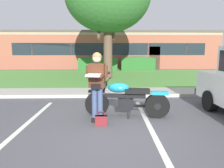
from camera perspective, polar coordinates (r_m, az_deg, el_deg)
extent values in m
plane|color=#4C4C51|center=(4.90, 1.94, -11.84)|extent=(140.00, 140.00, 0.00)
cube|color=#ADA89E|center=(7.95, 0.46, -3.16)|extent=(60.00, 0.20, 0.12)
cube|color=#ADA89E|center=(8.79, 0.24, -2.11)|extent=(60.00, 1.50, 0.08)
cube|color=#518E3D|center=(13.96, -0.51, 2.04)|extent=(60.00, 8.97, 0.06)
cube|color=silver|center=(5.42, -22.67, -10.42)|extent=(0.23, 4.40, 0.01)
cube|color=silver|center=(5.17, 9.88, -10.76)|extent=(0.23, 4.40, 0.01)
cylinder|color=black|center=(5.71, -4.12, -5.41)|extent=(0.65, 0.19, 0.64)
cylinder|color=black|center=(5.71, -4.12, -5.41)|extent=(0.19, 0.14, 0.18)
cylinder|color=black|center=(5.65, 12.13, -5.76)|extent=(0.66, 0.27, 0.64)
cylinder|color=black|center=(5.65, 12.13, -5.76)|extent=(0.21, 0.22, 0.18)
cube|color=black|center=(5.64, -4.17, -1.97)|extent=(0.46, 0.20, 0.06)
cube|color=teal|center=(5.58, 12.75, -2.39)|extent=(0.46, 0.26, 0.08)
cylinder|color=black|center=(5.55, -2.93, -2.88)|extent=(0.31, 0.09, 0.58)
cylinder|color=black|center=(5.70, -2.67, -2.55)|extent=(0.31, 0.09, 0.58)
sphere|color=black|center=(5.57, -2.45, -0.12)|extent=(0.17, 0.17, 0.17)
cylinder|color=black|center=(5.54, -1.03, 1.08)|extent=(0.13, 0.72, 0.03)
cylinder|color=black|center=(5.18, -1.54, 0.53)|extent=(0.06, 0.11, 0.04)
cylinder|color=black|center=(5.89, -0.57, 1.57)|extent=(0.06, 0.11, 0.04)
sphere|color=black|center=(5.22, -1.68, 2.37)|extent=(0.08, 0.08, 0.08)
sphere|color=black|center=(5.81, -0.84, 3.06)|extent=(0.08, 0.08, 0.08)
cube|color=black|center=(5.57, 3.47, -3.24)|extent=(1.10, 0.26, 0.10)
ellipsoid|color=teal|center=(5.54, 1.73, -0.98)|extent=(0.60, 0.40, 0.26)
cube|color=black|center=(5.54, 6.89, -1.89)|extent=(0.67, 0.37, 0.12)
cube|color=black|center=(5.62, 3.75, -5.24)|extent=(0.43, 0.29, 0.28)
cylinder|color=black|center=(5.58, 3.42, -3.64)|extent=(0.19, 0.14, 0.21)
cylinder|color=black|center=(5.58, 4.12, -3.66)|extent=(0.19, 0.14, 0.21)
cylinder|color=black|center=(5.77, 7.50, -5.93)|extent=(0.61, 0.16, 0.08)
cylinder|color=black|center=(5.78, 9.49, -5.96)|extent=(0.61, 0.16, 0.08)
cylinder|color=black|center=(5.51, 4.91, -7.80)|extent=(0.14, 0.11, 0.30)
cube|color=black|center=(5.30, -3.26, -9.62)|extent=(0.16, 0.26, 0.10)
cube|color=black|center=(5.33, -4.74, -9.52)|extent=(0.16, 0.26, 0.10)
cylinder|color=#3D4C70|center=(5.21, -3.25, -5.59)|extent=(0.14, 0.14, 0.86)
cylinder|color=#3D4C70|center=(5.24, -4.74, -5.51)|extent=(0.14, 0.14, 0.86)
cube|color=#4C2819|center=(5.09, -4.09, 2.31)|extent=(0.42, 0.29, 0.58)
cube|color=#4C2819|center=(5.07, -4.12, 5.35)|extent=(0.33, 0.26, 0.06)
sphere|color=beige|center=(5.06, -4.14, 6.93)|extent=(0.21, 0.21, 0.21)
sphere|color=olive|center=(5.07, -4.10, 7.28)|extent=(0.23, 0.23, 0.23)
cube|color=black|center=(5.00, -4.42, -0.71)|extent=(0.24, 0.14, 0.12)
cylinder|color=#4C2819|center=(4.90, -2.73, 2.29)|extent=(0.16, 0.35, 0.09)
cylinder|color=#4C2819|center=(4.98, -6.33, 2.36)|extent=(0.16, 0.35, 0.09)
cylinder|color=#4C2819|center=(5.01, -1.71, 3.38)|extent=(0.10, 0.10, 0.28)
cylinder|color=#4C2819|center=(5.12, -6.55, 3.44)|extent=(0.10, 0.10, 0.28)
cube|color=white|center=(4.80, -4.96, 2.37)|extent=(0.38, 0.38, 0.05)
cube|color=maroon|center=(5.02, -3.00, -9.87)|extent=(0.28, 0.12, 0.24)
cube|color=maroon|center=(4.98, -3.01, -8.80)|extent=(0.28, 0.13, 0.04)
torus|color=maroon|center=(4.97, -3.01, -8.35)|extent=(0.20, 0.02, 0.20)
cube|color=black|center=(7.97, 27.95, -1.71)|extent=(1.90, 0.12, 0.20)
cylinder|color=black|center=(6.77, 25.09, -4.13)|extent=(0.25, 0.60, 0.60)
cylinder|color=brown|center=(12.82, -1.11, 8.05)|extent=(0.53, 0.53, 3.02)
cylinder|color=brown|center=(12.88, 0.45, 14.42)|extent=(0.18, 0.84, 1.14)
cylinder|color=brown|center=(12.88, -3.59, 14.52)|extent=(0.18, 1.20, 1.22)
cube|color=#286028|center=(18.32, -3.86, 5.34)|extent=(3.34, 0.90, 1.10)
ellipsoid|color=#286028|center=(18.29, -3.88, 7.06)|extent=(3.18, 0.84, 0.28)
cube|color=#286028|center=(18.52, 6.98, 5.33)|extent=(2.92, 0.90, 1.10)
ellipsoid|color=#286028|center=(18.49, 7.01, 7.03)|extent=(2.77, 0.84, 0.28)
cube|color=#93513D|center=(24.24, -0.84, 8.97)|extent=(20.78, 9.57, 3.38)
cube|color=#998466|center=(19.55, -0.62, 13.54)|extent=(20.78, 0.10, 0.24)
cube|color=#4C4742|center=(24.30, -0.85, 13.19)|extent=(20.99, 9.67, 0.20)
cube|color=#1E282D|center=(19.49, -0.61, 9.43)|extent=(17.67, 0.06, 1.10)
cube|color=#93513D|center=(20.58, -20.94, 8.83)|extent=(0.08, 0.04, 1.20)
cube|color=#93513D|center=(19.72, -11.07, 9.26)|extent=(0.08, 0.04, 1.20)
cube|color=#93513D|center=(19.48, -0.61, 9.43)|extent=(0.08, 0.04, 1.20)
cube|color=#93513D|center=(19.86, 9.77, 9.30)|extent=(0.08, 0.04, 1.20)
cube|color=#93513D|center=(20.85, 19.44, 8.90)|extent=(0.08, 0.04, 1.20)
cube|color=#473323|center=(20.03, 11.46, 6.93)|extent=(1.00, 0.08, 2.10)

